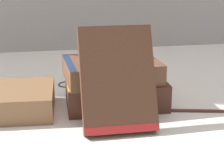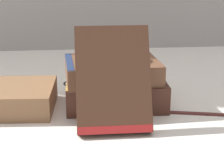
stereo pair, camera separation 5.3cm
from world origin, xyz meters
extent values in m
plane|color=silver|center=(0.00, 0.00, 0.00)|extent=(3.00, 3.00, 0.00)
cube|color=#422319|center=(-0.01, 0.03, 0.02)|extent=(0.18, 0.13, 0.05)
cube|color=olive|center=(-0.09, 0.03, 0.02)|extent=(0.01, 0.12, 0.05)
cube|color=brown|center=(-0.02, 0.02, 0.07)|extent=(0.17, 0.13, 0.04)
cube|color=navy|center=(-0.09, 0.02, 0.07)|extent=(0.02, 0.12, 0.04)
cube|color=#4C2D1E|center=(-0.02, -0.08, 0.08)|extent=(0.12, 0.09, 0.16)
cube|color=#B22323|center=(-0.02, -0.11, 0.01)|extent=(0.11, 0.02, 0.02)
cylinder|color=white|center=(0.03, 0.01, 0.09)|extent=(0.05, 0.05, 0.01)
torus|color=tan|center=(0.03, 0.01, 0.09)|extent=(0.05, 0.05, 0.01)
sphere|color=tan|center=(0.03, 0.04, 0.09)|extent=(0.01, 0.01, 0.01)
torus|color=black|center=(-0.09, 0.16, 0.00)|extent=(0.05, 0.05, 0.00)
torus|color=black|center=(-0.04, 0.17, 0.00)|extent=(0.05, 0.05, 0.00)
cylinder|color=black|center=(-0.07, 0.16, 0.00)|extent=(0.01, 0.01, 0.00)
cylinder|color=#471E19|center=(0.13, -0.04, 0.00)|extent=(0.11, 0.03, 0.01)
camera|label=1|loc=(-0.13, -0.62, 0.26)|focal=60.00mm
camera|label=2|loc=(-0.08, -0.63, 0.26)|focal=60.00mm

